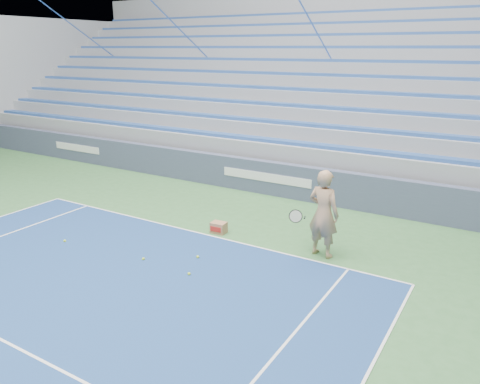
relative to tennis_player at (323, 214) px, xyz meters
name	(u,v)px	position (x,y,z in m)	size (l,w,h in m)	color
sponsor_barrier	(268,178)	(-3.32, 3.61, -0.48)	(30.00, 0.32, 1.10)	#3F4760
bleachers	(333,105)	(-3.33, 9.33, 1.33)	(31.00, 9.15, 7.30)	gray
tennis_player	(323,214)	(0.00, 0.00, 0.00)	(1.02, 0.92, 2.06)	tan
ball_box	(219,228)	(-2.81, -0.09, -0.88)	(0.40, 0.32, 0.29)	#986B49
tennis_ball_0	(143,259)	(-3.36, -2.36, -1.00)	(0.07, 0.07, 0.07)	#C7EC30
tennis_ball_1	(198,257)	(-2.37, -1.63, -1.00)	(0.07, 0.07, 0.07)	#C7EC30
tennis_ball_2	(65,241)	(-5.76, -2.59, -1.00)	(0.07, 0.07, 0.07)	#C7EC30
tennis_ball_3	(189,274)	(-2.03, -2.41, -1.00)	(0.07, 0.07, 0.07)	#C7EC30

